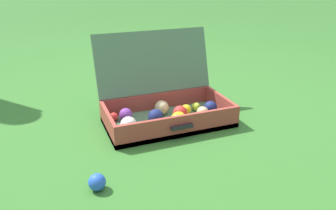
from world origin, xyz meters
TOP-DOWN VIEW (x-y plane):
  - ground_plane at (0.00, 0.00)m, footprint 16.00×16.00m
  - open_suitcase at (-0.03, -0.02)m, footprint 0.65×0.48m
  - stray_ball_on_grass at (-0.48, -0.49)m, footprint 0.07×0.07m

SIDE VIEW (x-z plane):
  - ground_plane at x=0.00m, z-range 0.00..0.00m
  - stray_ball_on_grass at x=-0.48m, z-range 0.00..0.07m
  - open_suitcase at x=-0.03m, z-range -0.12..0.32m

